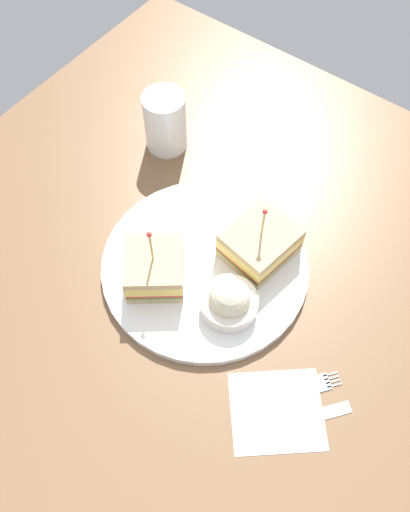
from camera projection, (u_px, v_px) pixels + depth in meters
The scene contains 9 objects.
ground_plane at pixel (205, 271), 78.13cm from camera, with size 91.33×91.33×2.00cm, color brown.
plate at pixel (205, 265), 76.73cm from camera, with size 29.18×29.18×1.25cm, color white.
sandwich_half_front at pixel (260, 243), 74.94cm from camera, with size 9.40×10.40×10.31cm.
sandwich_half_back at pixel (155, 268), 72.85cm from camera, with size 10.93×11.01×11.18cm.
coleslaw_bowl at pixel (229, 301), 70.94cm from camera, with size 7.68×7.68×5.53cm.
drink_glass at pixel (165, 123), 85.24cm from camera, with size 6.68×6.68×9.93cm.
napkin at pixel (277, 411), 66.85cm from camera, with size 11.30×10.17×0.15cm, color white.
fork at pixel (303, 388), 68.22cm from camera, with size 8.81×10.91×0.35cm.
knife at pixel (307, 418), 66.31cm from camera, with size 8.84×10.71×0.35cm.
Camera 1 is at (22.67, -30.49, 67.30)cm, focal length 38.13 mm.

